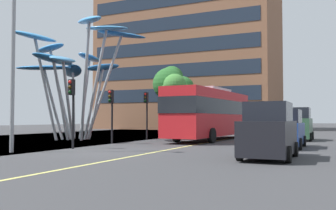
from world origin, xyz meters
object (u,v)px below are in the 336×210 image
traffic_light_kerb_near (72,99)px  car_parked_far (298,125)px  car_parked_near (269,132)px  street_lamp (19,31)px  traffic_light_island_mid (146,105)px  traffic_light_kerb_far (111,105)px  leaf_sculpture (75,56)px  car_parked_mid (284,130)px  red_bus (211,112)px

traffic_light_kerb_near → car_parked_far: traffic_light_kerb_near is taller
car_parked_near → street_lamp: (-10.78, -2.30, 4.53)m
traffic_light_kerb_near → traffic_light_island_mid: traffic_light_kerb_near is taller
traffic_light_kerb_far → car_parked_far: bearing=40.3°
leaf_sculpture → car_parked_far: leaf_sculpture is taller
leaf_sculpture → traffic_light_kerb_far: bearing=-27.9°
traffic_light_kerb_far → car_parked_far: 13.42m
leaf_sculpture → car_parked_near: leaf_sculpture is taller
traffic_light_kerb_near → traffic_light_kerb_far: 4.17m
leaf_sculpture → traffic_light_kerb_near: bearing=-51.7°
traffic_light_island_mid → street_lamp: street_lamp is taller
leaf_sculpture → traffic_light_kerb_near: size_ratio=2.78×
car_parked_mid → car_parked_far: size_ratio=1.06×
red_bus → car_parked_near: (5.89, -10.93, -1.03)m
red_bus → traffic_light_kerb_near: size_ratio=3.25×
traffic_light_kerb_far → car_parked_mid: size_ratio=0.81×
leaf_sculpture → traffic_light_island_mid: size_ratio=2.80×
street_lamp → red_bus: bearing=69.7°
car_parked_far → traffic_light_kerb_near: bearing=-127.5°
car_parked_far → street_lamp: 19.34m
car_parked_far → car_parked_near: bearing=-89.7°
car_parked_mid → street_lamp: bearing=-142.8°
leaf_sculpture → car_parked_mid: 16.08m
traffic_light_kerb_far → traffic_light_island_mid: size_ratio=0.95×
red_bus → traffic_light_kerb_near: bearing=-110.8°
red_bus → traffic_light_island_mid: 4.83m
traffic_light_island_mid → car_parked_far: (10.44, 3.52, -1.47)m
traffic_light_kerb_near → traffic_light_kerb_far: traffic_light_kerb_near is taller
traffic_light_kerb_far → street_lamp: 7.53m
traffic_light_kerb_near → car_parked_near: size_ratio=0.89×
red_bus → car_parked_near: 12.46m
traffic_light_kerb_near → car_parked_far: size_ratio=0.91×
leaf_sculpture → car_parked_near: (15.27, -7.18, -5.17)m
traffic_light_kerb_near → traffic_light_island_mid: size_ratio=1.01×
car_parked_far → street_lamp: street_lamp is taller
car_parked_near → red_bus: bearing=118.3°
traffic_light_kerb_near → street_lamp: street_lamp is taller
leaf_sculpture → street_lamp: size_ratio=1.11×
traffic_light_kerb_far → leaf_sculpture: bearing=152.1°
car_parked_far → street_lamp: (-10.70, -15.47, 4.46)m
traffic_light_kerb_far → car_parked_mid: 10.31m
street_lamp → car_parked_far: bearing=55.3°
car_parked_near → car_parked_mid: bearing=91.3°
traffic_light_kerb_near → car_parked_near: traffic_light_kerb_near is taller
traffic_light_kerb_far → traffic_light_island_mid: (-0.26, 5.12, 0.13)m
traffic_light_kerb_far → car_parked_near: (10.26, -4.53, -1.40)m
leaf_sculpture → traffic_light_island_mid: 6.47m
car_parked_mid → red_bus: bearing=138.3°
red_bus → street_lamp: (-4.88, -13.23, 3.50)m
red_bus → car_parked_mid: size_ratio=2.80×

